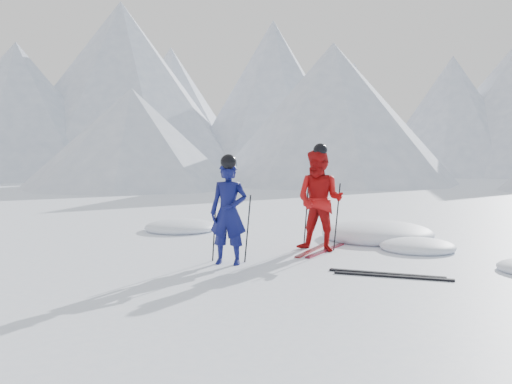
# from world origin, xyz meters

# --- Properties ---
(ground) EXTENTS (160.00, 160.00, 0.00)m
(ground) POSITION_xyz_m (0.00, 0.00, 0.00)
(ground) COLOR white
(ground) RESTS_ON ground
(mountain_range) EXTENTS (106.15, 62.94, 15.53)m
(mountain_range) POSITION_xyz_m (5.71, 35.31, 6.72)
(mountain_range) COLOR #B2BCD1
(mountain_range) RESTS_ON ground
(skier_blue) EXTENTS (0.63, 0.43, 1.68)m
(skier_blue) POSITION_xyz_m (-2.12, -0.77, 0.84)
(skier_blue) COLOR #0C114D
(skier_blue) RESTS_ON ground
(skier_red) EXTENTS (1.04, 0.88, 1.89)m
(skier_red) POSITION_xyz_m (-0.88, 0.86, 0.94)
(skier_red) COLOR #AE0D0E
(skier_red) RESTS_ON ground
(pole_blue_left) EXTENTS (0.11, 0.08, 1.12)m
(pole_blue_left) POSITION_xyz_m (-2.42, -0.62, 0.56)
(pole_blue_left) COLOR black
(pole_blue_left) RESTS_ON ground
(pole_blue_right) EXTENTS (0.11, 0.07, 1.12)m
(pole_blue_right) POSITION_xyz_m (-1.87, -0.52, 0.56)
(pole_blue_right) COLOR black
(pole_blue_right) RESTS_ON ground
(pole_red_left) EXTENTS (0.12, 0.10, 1.25)m
(pole_red_left) POSITION_xyz_m (-1.18, 1.11, 0.63)
(pole_red_left) COLOR black
(pole_red_left) RESTS_ON ground
(pole_red_right) EXTENTS (0.12, 0.09, 1.25)m
(pole_red_right) POSITION_xyz_m (-0.58, 1.01, 0.63)
(pole_red_right) COLOR black
(pole_red_right) RESTS_ON ground
(ski_worn_left) EXTENTS (0.37, 1.69, 0.03)m
(ski_worn_left) POSITION_xyz_m (-1.00, 0.86, 0.01)
(ski_worn_left) COLOR black
(ski_worn_left) RESTS_ON ground
(ski_worn_right) EXTENTS (0.49, 1.67, 0.03)m
(ski_worn_right) POSITION_xyz_m (-0.76, 0.86, 0.01)
(ski_worn_right) COLOR black
(ski_worn_right) RESTS_ON ground
(ski_loose_a) EXTENTS (1.70, 0.24, 0.03)m
(ski_loose_a) POSITION_xyz_m (0.39, -0.90, 0.01)
(ski_loose_a) COLOR black
(ski_loose_a) RESTS_ON ground
(ski_loose_b) EXTENTS (1.70, 0.18, 0.03)m
(ski_loose_b) POSITION_xyz_m (0.49, -1.05, 0.01)
(ski_loose_b) COLOR black
(ski_loose_b) RESTS_ON ground
(snow_lumps) EXTENTS (8.45, 4.47, 0.52)m
(snow_lumps) POSITION_xyz_m (-0.66, 2.33, 0.00)
(snow_lumps) COLOR white
(snow_lumps) RESTS_ON ground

